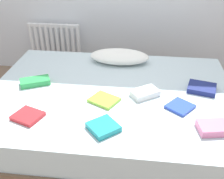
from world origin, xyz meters
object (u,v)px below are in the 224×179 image
object	(u,v)px
textbook_lime	(104,100)
textbook_red	(28,116)
textbook_blue	(180,107)
textbook_navy	(202,88)
textbook_green	(35,82)
textbook_white	(145,93)
textbook_pink	(216,128)
pillow	(119,57)
textbook_teal	(103,127)
radiator	(55,44)
bed	(111,116)

from	to	relation	value
textbook_lime	textbook_red	bearing A→B (deg)	-123.23
textbook_blue	textbook_navy	distance (m)	0.34
textbook_blue	textbook_green	world-z (taller)	textbook_green
textbook_white	textbook_lime	bearing A→B (deg)	166.60
textbook_pink	textbook_lime	bearing A→B (deg)	150.84
pillow	textbook_white	distance (m)	0.63
textbook_teal	textbook_navy	size ratio (longest dim) A/B	0.81
textbook_pink	textbook_navy	xyz separation A→B (m)	(-0.01, 0.51, -0.00)
pillow	textbook_pink	bearing A→B (deg)	-53.05
radiator	textbook_green	xyz separation A→B (m)	(0.20, -1.17, 0.14)
textbook_teal	textbook_lime	bearing A→B (deg)	146.37
radiator	textbook_red	size ratio (longest dim) A/B	3.42
radiator	textbook_teal	size ratio (longest dim) A/B	3.63
textbook_red	textbook_navy	world-z (taller)	textbook_navy
textbook_red	textbook_pink	size ratio (longest dim) A/B	0.79
pillow	textbook_teal	distance (m)	1.03
textbook_white	textbook_lime	world-z (taller)	textbook_white
radiator	textbook_green	world-z (taller)	radiator
textbook_blue	textbook_pink	bearing A→B (deg)	-99.90
radiator	textbook_blue	bearing A→B (deg)	-45.35
textbook_green	textbook_navy	bearing A→B (deg)	-23.52
textbook_red	textbook_white	bearing A→B (deg)	46.56
pillow	textbook_navy	distance (m)	0.84
textbook_pink	textbook_green	distance (m)	1.44
textbook_pink	textbook_green	bearing A→B (deg)	151.38
radiator	textbook_white	distance (m)	1.67
textbook_red	textbook_teal	distance (m)	0.54
bed	textbook_red	xyz separation A→B (m)	(-0.53, -0.43, 0.27)
radiator	textbook_lime	size ratio (longest dim) A/B	3.16
radiator	textbook_lime	xyz separation A→B (m)	(0.81, -1.36, 0.13)
bed	textbook_navy	xyz separation A→B (m)	(0.72, 0.09, 0.27)
textbook_navy	pillow	bearing A→B (deg)	161.99
bed	textbook_white	xyz separation A→B (m)	(0.27, -0.04, 0.28)
bed	textbook_blue	world-z (taller)	textbook_blue
textbook_red	textbook_green	world-z (taller)	textbook_green
textbook_teal	textbook_blue	bearing A→B (deg)	79.67
pillow	textbook_navy	size ratio (longest dim) A/B	2.63
pillow	textbook_red	xyz separation A→B (m)	(-0.54, -0.96, -0.05)
radiator	textbook_white	size ratio (longest dim) A/B	3.02
textbook_red	pillow	bearing A→B (deg)	81.53
textbook_white	textbook_blue	distance (m)	0.29
textbook_blue	textbook_teal	xyz separation A→B (m)	(-0.52, -0.31, 0.01)
bed	textbook_lime	size ratio (longest dim) A/B	10.05
textbook_white	textbook_red	bearing A→B (deg)	171.33
textbook_blue	textbook_navy	xyz separation A→B (m)	(0.20, 0.27, 0.01)
textbook_green	textbook_lime	bearing A→B (deg)	-43.36
textbook_red	textbook_green	size ratio (longest dim) A/B	0.78
radiator	pillow	bearing A→B (deg)	-37.81
textbook_lime	textbook_teal	distance (m)	0.33
textbook_teal	textbook_pink	bearing A→B (deg)	54.75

